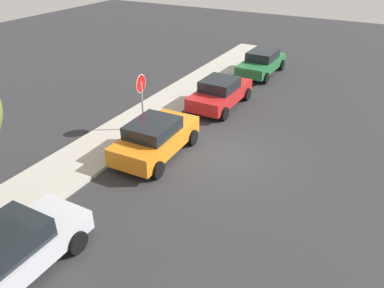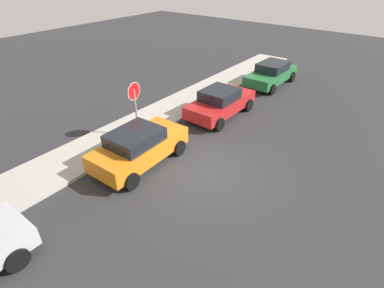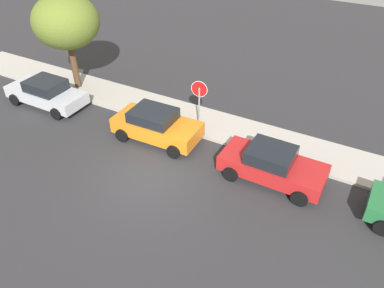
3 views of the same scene
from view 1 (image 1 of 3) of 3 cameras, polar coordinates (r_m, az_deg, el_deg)
name	(u,v)px [view 1 (image 1 of 3)]	position (r m, az deg, el deg)	size (l,w,h in m)	color
ground_plane	(225,156)	(14.63, 5.06, -1.89)	(60.00, 60.00, 0.00)	#2D2D30
sidewalk_curb	(129,129)	(16.73, -9.60, 2.29)	(32.00, 2.39, 0.14)	#B2ADA3
stop_sign	(142,93)	(15.78, -7.68, 7.64)	(0.77, 0.12, 2.61)	gray
parked_car_orange	(155,138)	(14.38, -5.60, 0.98)	(4.02, 2.07, 1.48)	orange
parked_car_red	(220,93)	(18.72, 4.31, 7.82)	(4.12, 2.01, 1.44)	red
parked_car_silver	(5,256)	(10.52, -26.57, -14.96)	(4.36, 1.96, 1.44)	silver
parked_car_green	(262,62)	(23.81, 10.56, 12.13)	(4.32, 2.00, 1.42)	#236B38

